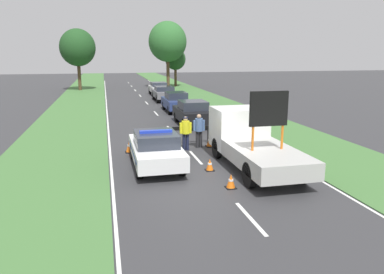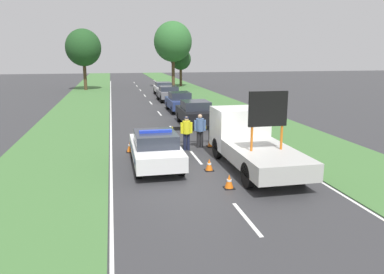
{
  "view_description": "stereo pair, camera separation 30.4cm",
  "coord_description": "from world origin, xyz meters",
  "px_view_note": "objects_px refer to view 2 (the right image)",
  "views": [
    {
      "loc": [
        -3.86,
        -13.8,
        4.56
      ],
      "look_at": [
        -0.32,
        1.34,
        1.1
      ],
      "focal_mm": 35.0,
      "sensor_mm": 36.0,
      "label": 1
    },
    {
      "loc": [
        -3.57,
        -13.87,
        4.56
      ],
      "look_at": [
        -0.32,
        1.34,
        1.1
      ],
      "focal_mm": 35.0,
      "sensor_mm": 36.0,
      "label": 2
    }
  ],
  "objects_px": {
    "queued_car_suv_grey": "(168,93)",
    "pedestrian_civilian": "(200,128)",
    "work_truck": "(250,140)",
    "traffic_cone_behind_barrier": "(229,181)",
    "road_barrier": "(190,130)",
    "queued_car_hatch_blue": "(179,102)",
    "traffic_cone_near_truck": "(209,165)",
    "queued_car_sedan_black": "(195,113)",
    "police_car": "(156,149)",
    "traffic_cone_centre_front": "(239,138)",
    "queued_car_van_white": "(163,88)",
    "roadside_tree_mid_left": "(173,42)",
    "police_officer": "(186,130)",
    "traffic_cone_lane_edge": "(211,141)",
    "roadside_tree_near_left": "(83,48)",
    "traffic_cone_near_police": "(131,146)",
    "roadside_tree_near_right": "(181,59)"
  },
  "relations": [
    {
      "from": "police_officer",
      "to": "pedestrian_civilian",
      "type": "bearing_deg",
      "value": -174.41
    },
    {
      "from": "police_car",
      "to": "queued_car_suv_grey",
      "type": "relative_size",
      "value": 1.03
    },
    {
      "from": "police_car",
      "to": "traffic_cone_near_truck",
      "type": "xyz_separation_m",
      "value": [
        2.01,
        -1.04,
        -0.51
      ]
    },
    {
      "from": "work_truck",
      "to": "traffic_cone_behind_barrier",
      "type": "distance_m",
      "value": 3.1
    },
    {
      "from": "traffic_cone_centre_front",
      "to": "traffic_cone_near_truck",
      "type": "relative_size",
      "value": 1.27
    },
    {
      "from": "police_officer",
      "to": "traffic_cone_lane_edge",
      "type": "distance_m",
      "value": 1.57
    },
    {
      "from": "road_barrier",
      "to": "queued_car_hatch_blue",
      "type": "xyz_separation_m",
      "value": [
        1.48,
        11.23,
        0.03
      ]
    },
    {
      "from": "queued_car_van_white",
      "to": "queued_car_hatch_blue",
      "type": "bearing_deg",
      "value": 88.11
    },
    {
      "from": "traffic_cone_behind_barrier",
      "to": "police_officer",
      "type": "bearing_deg",
      "value": 94.28
    },
    {
      "from": "road_barrier",
      "to": "traffic_cone_centre_front",
      "type": "distance_m",
      "value": 2.61
    },
    {
      "from": "police_car",
      "to": "roadside_tree_mid_left",
      "type": "relative_size",
      "value": 0.51
    },
    {
      "from": "traffic_cone_behind_barrier",
      "to": "traffic_cone_lane_edge",
      "type": "distance_m",
      "value": 6.0
    },
    {
      "from": "traffic_cone_near_truck",
      "to": "roadside_tree_mid_left",
      "type": "height_order",
      "value": "roadside_tree_mid_left"
    },
    {
      "from": "traffic_cone_near_truck",
      "to": "roadside_tree_mid_left",
      "type": "xyz_separation_m",
      "value": [
        4.66,
        37.48,
        5.92
      ]
    },
    {
      "from": "work_truck",
      "to": "queued_car_van_white",
      "type": "height_order",
      "value": "work_truck"
    },
    {
      "from": "roadside_tree_near_left",
      "to": "queued_car_sedan_black",
      "type": "bearing_deg",
      "value": -72.12
    },
    {
      "from": "pedestrian_civilian",
      "to": "traffic_cone_near_truck",
      "type": "height_order",
      "value": "pedestrian_civilian"
    },
    {
      "from": "traffic_cone_near_police",
      "to": "queued_car_sedan_black",
      "type": "xyz_separation_m",
      "value": [
        4.53,
        6.21,
        0.52
      ]
    },
    {
      "from": "work_truck",
      "to": "traffic_cone_lane_edge",
      "type": "bearing_deg",
      "value": -74.03
    },
    {
      "from": "pedestrian_civilian",
      "to": "traffic_cone_centre_front",
      "type": "bearing_deg",
      "value": 17.11
    },
    {
      "from": "road_barrier",
      "to": "roadside_tree_near_right",
      "type": "relative_size",
      "value": 0.48
    },
    {
      "from": "pedestrian_civilian",
      "to": "traffic_cone_centre_front",
      "type": "relative_size",
      "value": 2.71
    },
    {
      "from": "police_car",
      "to": "police_officer",
      "type": "xyz_separation_m",
      "value": [
        1.77,
        2.35,
        0.23
      ]
    },
    {
      "from": "road_barrier",
      "to": "traffic_cone_near_truck",
      "type": "relative_size",
      "value": 5.33
    },
    {
      "from": "police_car",
      "to": "traffic_cone_centre_front",
      "type": "bearing_deg",
      "value": 29.1
    },
    {
      "from": "traffic_cone_near_truck",
      "to": "queued_car_sedan_black",
      "type": "xyz_separation_m",
      "value": [
        1.61,
        9.82,
        0.57
      ]
    },
    {
      "from": "queued_car_sedan_black",
      "to": "queued_car_hatch_blue",
      "type": "distance_m",
      "value": 5.98
    },
    {
      "from": "traffic_cone_centre_front",
      "to": "queued_car_suv_grey",
      "type": "height_order",
      "value": "queued_car_suv_grey"
    },
    {
      "from": "queued_car_van_white",
      "to": "roadside_tree_near_right",
      "type": "xyz_separation_m",
      "value": [
        4.05,
        11.05,
        3.04
      ]
    },
    {
      "from": "traffic_cone_lane_edge",
      "to": "roadside_tree_mid_left",
      "type": "height_order",
      "value": "roadside_tree_mid_left"
    },
    {
      "from": "pedestrian_civilian",
      "to": "police_officer",
      "type": "bearing_deg",
      "value": -148.49
    },
    {
      "from": "road_barrier",
      "to": "pedestrian_civilian",
      "type": "bearing_deg",
      "value": -72.82
    },
    {
      "from": "traffic_cone_near_police",
      "to": "traffic_cone_near_truck",
      "type": "height_order",
      "value": "traffic_cone_near_police"
    },
    {
      "from": "pedestrian_civilian",
      "to": "roadside_tree_near_right",
      "type": "distance_m",
      "value": 36.41
    },
    {
      "from": "queued_car_sedan_black",
      "to": "queued_car_suv_grey",
      "type": "bearing_deg",
      "value": -90.8
    },
    {
      "from": "queued_car_sedan_black",
      "to": "roadside_tree_near_left",
      "type": "xyz_separation_m",
      "value": [
        -8.58,
        26.58,
        4.52
      ]
    },
    {
      "from": "queued_car_hatch_blue",
      "to": "roadside_tree_mid_left",
      "type": "relative_size",
      "value": 0.49
    },
    {
      "from": "traffic_cone_centre_front",
      "to": "traffic_cone_behind_barrier",
      "type": "bearing_deg",
      "value": -111.83
    },
    {
      "from": "traffic_cone_near_truck",
      "to": "queued_car_sedan_black",
      "type": "height_order",
      "value": "queued_car_sedan_black"
    },
    {
      "from": "police_officer",
      "to": "traffic_cone_centre_front",
      "type": "bearing_deg",
      "value": 175.1
    },
    {
      "from": "traffic_cone_centre_front",
      "to": "road_barrier",
      "type": "bearing_deg",
      "value": 172.12
    },
    {
      "from": "traffic_cone_centre_front",
      "to": "queued_car_suv_grey",
      "type": "distance_m",
      "value": 18.68
    },
    {
      "from": "traffic_cone_centre_front",
      "to": "traffic_cone_near_truck",
      "type": "distance_m",
      "value": 5.01
    },
    {
      "from": "road_barrier",
      "to": "roadside_tree_near_left",
      "type": "height_order",
      "value": "roadside_tree_near_left"
    },
    {
      "from": "roadside_tree_mid_left",
      "to": "queued_car_sedan_black",
      "type": "bearing_deg",
      "value": -96.3
    },
    {
      "from": "queued_car_van_white",
      "to": "roadside_tree_mid_left",
      "type": "height_order",
      "value": "roadside_tree_mid_left"
    },
    {
      "from": "roadside_tree_mid_left",
      "to": "queued_car_van_white",
      "type": "bearing_deg",
      "value": -106.33
    },
    {
      "from": "work_truck",
      "to": "police_officer",
      "type": "relative_size",
      "value": 3.72
    },
    {
      "from": "traffic_cone_near_police",
      "to": "traffic_cone_centre_front",
      "type": "relative_size",
      "value": 0.94
    },
    {
      "from": "queued_car_suv_grey",
      "to": "pedestrian_civilian",
      "type": "bearing_deg",
      "value": 86.15
    }
  ]
}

